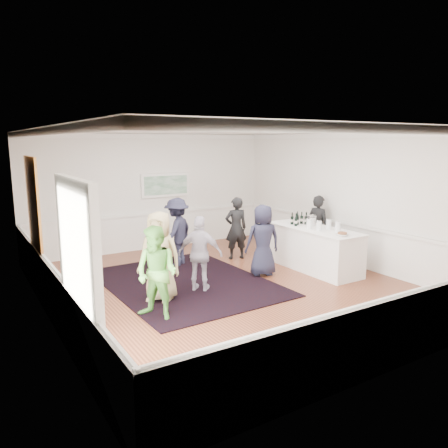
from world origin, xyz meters
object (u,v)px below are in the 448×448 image
bartender (318,227)px  guest_tan (159,256)px  ice_bucket (311,221)px  guest_dark_a (177,232)px  guest_green (157,273)px  nut_bowl (342,234)px  guest_lilac (200,254)px  serving_table (314,248)px  guest_dark_b (236,228)px  guest_navy (263,240)px

bartender → guest_tan: (-4.71, -0.70, 0.04)m
bartender → ice_bucket: (-0.67, -0.45, 0.29)m
guest_dark_a → guest_green: bearing=22.8°
bartender → guest_tan: 4.76m
guest_green → nut_bowl: (4.20, -0.19, 0.23)m
guest_dark_a → ice_bucket: bearing=111.3°
bartender → guest_lilac: size_ratio=1.07×
guest_tan → serving_table: bearing=46.4°
guest_lilac → guest_dark_b: size_ratio=0.96×
guest_dark_b → nut_bowl: bearing=122.2°
bartender → guest_tan: size_ratio=0.96×
guest_dark_b → ice_bucket: bearing=140.8°
guest_lilac → ice_bucket: 3.15m
serving_table → guest_green: (-4.31, -0.78, 0.30)m
serving_table → guest_lilac: (-3.01, 0.07, 0.27)m
guest_lilac → serving_table: bearing=-138.9°
guest_tan → guest_navy: bearing=52.1°
guest_tan → nut_bowl: bearing=32.1°
guest_green → guest_lilac: 1.55m
nut_bowl → bartender: bearing=61.6°
guest_tan → nut_bowl: (3.81, -0.97, 0.18)m
guest_lilac → guest_dark_b: 2.60m
ice_bucket → nut_bowl: ice_bucket is taller
serving_table → nut_bowl: 1.11m
guest_navy → ice_bucket: bearing=-164.9°
nut_bowl → guest_tan: bearing=165.8°
serving_table → guest_dark_b: bearing=120.6°
guest_lilac → guest_dark_a: (0.42, 1.95, 0.06)m
nut_bowl → guest_dark_a: bearing=129.6°
bartender → nut_bowl: bearing=139.2°
guest_lilac → guest_dark_a: size_ratio=0.93×
guest_tan → guest_lilac: (0.91, 0.07, -0.09)m
guest_dark_a → guest_navy: 2.17m
guest_dark_a → ice_bucket: (2.70, -1.77, 0.29)m
guest_green → guest_dark_b: guest_green is taller
guest_green → guest_navy: 3.18m
guest_green → guest_dark_b: bearing=95.1°
bartender → ice_bucket: size_ratio=6.33×
guest_lilac → nut_bowl: bearing=-157.3°
serving_table → guest_tan: 3.94m
bartender → guest_navy: size_ratio=1.02×
guest_green → guest_dark_a: 3.29m
guest_navy → guest_dark_b: bearing=-84.4°
nut_bowl → guest_dark_b: bearing=108.8°
bartender → guest_lilac: (-3.80, -0.63, -0.05)m
bartender → guest_green: size_ratio=1.02×
guest_lilac → ice_bucket: (3.12, 0.18, 0.34)m
guest_green → ice_bucket: guest_green is taller
guest_tan → guest_dark_b: bearing=77.8°
ice_bucket → serving_table: bearing=-115.2°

